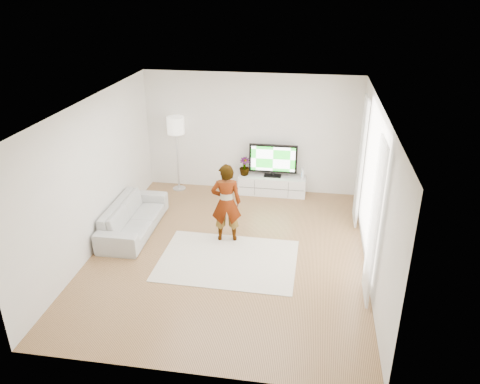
% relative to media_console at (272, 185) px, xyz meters
% --- Properties ---
extents(floor, '(6.00, 6.00, 0.00)m').
position_rel_media_console_xyz_m(floor, '(-0.55, -2.76, -0.22)').
color(floor, '#AF7F4F').
rests_on(floor, ground).
extents(ceiling, '(6.00, 6.00, 0.00)m').
position_rel_media_console_xyz_m(ceiling, '(-0.55, -2.76, 2.58)').
color(ceiling, white).
rests_on(ceiling, wall_back).
extents(wall_left, '(0.02, 6.00, 2.80)m').
position_rel_media_console_xyz_m(wall_left, '(-3.05, -2.76, 1.18)').
color(wall_left, silver).
rests_on(wall_left, floor).
extents(wall_right, '(0.02, 6.00, 2.80)m').
position_rel_media_console_xyz_m(wall_right, '(1.95, -2.76, 1.18)').
color(wall_right, silver).
rests_on(wall_right, floor).
extents(wall_back, '(5.00, 0.02, 2.80)m').
position_rel_media_console_xyz_m(wall_back, '(-0.55, 0.24, 1.18)').
color(wall_back, silver).
rests_on(wall_back, floor).
extents(wall_front, '(5.00, 0.02, 2.80)m').
position_rel_media_console_xyz_m(wall_front, '(-0.55, -5.76, 1.18)').
color(wall_front, silver).
rests_on(wall_front, floor).
extents(window, '(0.01, 2.60, 2.50)m').
position_rel_media_console_xyz_m(window, '(1.93, -2.46, 1.23)').
color(window, white).
rests_on(window, wall_right).
extents(curtain_near, '(0.04, 0.70, 2.60)m').
position_rel_media_console_xyz_m(curtain_near, '(1.85, -3.76, 1.13)').
color(curtain_near, white).
rests_on(curtain_near, floor).
extents(curtain_far, '(0.04, 0.70, 2.60)m').
position_rel_media_console_xyz_m(curtain_far, '(1.85, -1.16, 1.13)').
color(curtain_far, white).
rests_on(curtain_far, floor).
extents(media_console, '(1.57, 0.45, 0.44)m').
position_rel_media_console_xyz_m(media_console, '(0.00, 0.00, 0.00)').
color(media_console, white).
rests_on(media_console, floor).
extents(television, '(1.12, 0.22, 0.78)m').
position_rel_media_console_xyz_m(television, '(0.00, 0.03, 0.64)').
color(television, black).
rests_on(television, media_console).
extents(game_console, '(0.08, 0.17, 0.23)m').
position_rel_media_console_xyz_m(game_console, '(0.69, -0.00, 0.34)').
color(game_console, white).
rests_on(game_console, media_console).
extents(potted_plant, '(0.30, 0.30, 0.43)m').
position_rel_media_console_xyz_m(potted_plant, '(-0.67, 0.00, 0.44)').
color(potted_plant, '#3F7238').
rests_on(potted_plant, media_console).
extents(rug, '(2.50, 1.82, 0.01)m').
position_rel_media_console_xyz_m(rug, '(-0.52, -3.04, -0.22)').
color(rug, beige).
rests_on(rug, floor).
extents(player, '(0.63, 0.47, 1.57)m').
position_rel_media_console_xyz_m(player, '(-0.68, -2.29, 0.58)').
color(player, '#334772').
rests_on(player, rug).
extents(sofa, '(0.85, 2.12, 0.62)m').
position_rel_media_console_xyz_m(sofa, '(-2.60, -2.24, 0.09)').
color(sofa, '#AFAEAA').
rests_on(sofa, floor).
extents(floor_lamp, '(0.40, 0.40, 1.80)m').
position_rel_media_console_xyz_m(floor_lamp, '(-2.27, -0.06, 1.30)').
color(floor_lamp, silver).
rests_on(floor_lamp, floor).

